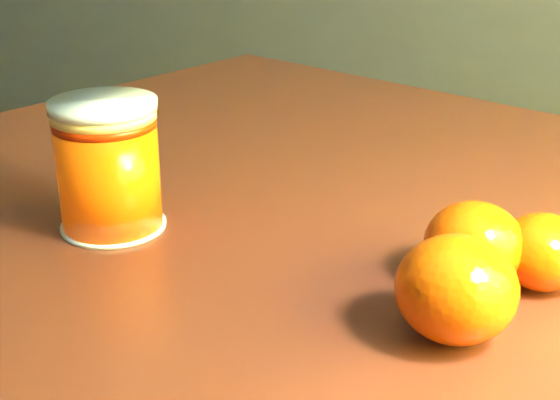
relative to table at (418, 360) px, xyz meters
The scene contains 6 objects.
kitchen_counter 1.66m from the table, 119.48° to the left, with size 3.15×0.60×0.90m, color #4A4B4F.
table is the anchor object (origin of this frame).
juice_glass 0.28m from the table, 155.96° to the right, with size 0.08×0.08×0.10m.
orange_front 0.14m from the table, 44.65° to the right, with size 0.06×0.06×0.06m, color #DE4A04.
orange_back 0.15m from the table, 16.53° to the right, with size 0.06×0.06×0.05m, color #DE4A04.
orange_extra 0.18m from the table, 63.10° to the right, with size 0.07×0.07×0.06m, color #DE4A04.
Camera 1 is at (0.97, -0.47, 1.04)m, focal length 50.00 mm.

